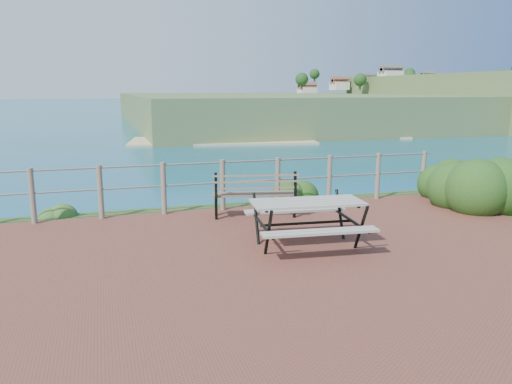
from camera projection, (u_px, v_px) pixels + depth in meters
ground at (281, 267)px, 6.77m from camera, size 10.00×7.00×0.12m
ocean at (104, 95)px, 193.77m from camera, size 1200.00×1200.00×0.00m
safety_railing at (223, 182)px, 9.78m from camera, size 9.40×0.10×1.00m
distant_bay at (469, 97)px, 246.84m from camera, size 290.00×232.36×24.00m
picnic_table at (307, 219)px, 7.52m from camera, size 1.73×1.44×0.70m
park_bench at (255, 187)px, 9.26m from camera, size 1.61×0.70×0.88m
shrub_right_front at (485, 209)px, 10.02m from camera, size 1.51×1.51×2.13m
shrub_right_edge at (435, 197)px, 11.14m from camera, size 1.20×1.20×1.70m
shrub_lip_west at (54, 214)px, 9.63m from camera, size 0.67×0.67×0.37m
shrub_lip_east at (293, 197)px, 11.13m from camera, size 0.85×0.85×0.63m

